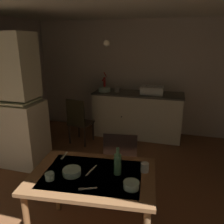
{
  "coord_description": "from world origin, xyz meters",
  "views": [
    {
      "loc": [
        0.95,
        -2.85,
        1.96
      ],
      "look_at": [
        0.16,
        -0.04,
        1.02
      ],
      "focal_mm": 36.24,
      "sensor_mm": 36.0,
      "label": 1
    }
  ],
  "objects_px": {
    "hutch_cabinet": "(9,106)",
    "serving_bowl_wide": "(131,185)",
    "glass_bottle": "(118,164)",
    "sink_basin": "(152,90)",
    "mixing_bowl_counter": "(104,90)",
    "chair_far_side": "(121,167)",
    "chair_by_counter": "(79,121)",
    "dining_table": "(93,183)",
    "teacup_cream": "(145,167)",
    "hand_pump": "(104,83)"
  },
  "relations": [
    {
      "from": "hutch_cabinet",
      "to": "serving_bowl_wide",
      "type": "height_order",
      "value": "hutch_cabinet"
    },
    {
      "from": "glass_bottle",
      "to": "sink_basin",
      "type": "bearing_deg",
      "value": 89.54
    },
    {
      "from": "serving_bowl_wide",
      "to": "mixing_bowl_counter",
      "type": "bearing_deg",
      "value": 111.83
    },
    {
      "from": "hutch_cabinet",
      "to": "sink_basin",
      "type": "distance_m",
      "value": 2.62
    },
    {
      "from": "mixing_bowl_counter",
      "to": "serving_bowl_wide",
      "type": "bearing_deg",
      "value": -68.17
    },
    {
      "from": "chair_far_side",
      "to": "chair_by_counter",
      "type": "xyz_separation_m",
      "value": [
        -1.17,
        1.43,
        -0.03
      ]
    },
    {
      "from": "dining_table",
      "to": "teacup_cream",
      "type": "height_order",
      "value": "teacup_cream"
    },
    {
      "from": "hutch_cabinet",
      "to": "chair_by_counter",
      "type": "height_order",
      "value": "hutch_cabinet"
    },
    {
      "from": "mixing_bowl_counter",
      "to": "serving_bowl_wide",
      "type": "distance_m",
      "value": 3.03
    },
    {
      "from": "mixing_bowl_counter",
      "to": "chair_far_side",
      "type": "height_order",
      "value": "mixing_bowl_counter"
    },
    {
      "from": "hand_pump",
      "to": "teacup_cream",
      "type": "distance_m",
      "value": 2.91
    },
    {
      "from": "sink_basin",
      "to": "glass_bottle",
      "type": "height_order",
      "value": "sink_basin"
    },
    {
      "from": "hand_pump",
      "to": "mixing_bowl_counter",
      "type": "bearing_deg",
      "value": -71.51
    },
    {
      "from": "hutch_cabinet",
      "to": "dining_table",
      "type": "distance_m",
      "value": 2.15
    },
    {
      "from": "chair_far_side",
      "to": "glass_bottle",
      "type": "height_order",
      "value": "glass_bottle"
    },
    {
      "from": "chair_by_counter",
      "to": "teacup_cream",
      "type": "height_order",
      "value": "chair_by_counter"
    },
    {
      "from": "hutch_cabinet",
      "to": "chair_far_side",
      "type": "xyz_separation_m",
      "value": [
        1.93,
        -0.5,
        -0.48
      ]
    },
    {
      "from": "chair_far_side",
      "to": "teacup_cream",
      "type": "relative_size",
      "value": 11.03
    },
    {
      "from": "serving_bowl_wide",
      "to": "chair_far_side",
      "type": "bearing_deg",
      "value": 110.06
    },
    {
      "from": "hutch_cabinet",
      "to": "sink_basin",
      "type": "xyz_separation_m",
      "value": [
        2.05,
        1.63,
        0.04
      ]
    },
    {
      "from": "serving_bowl_wide",
      "to": "teacup_cream",
      "type": "xyz_separation_m",
      "value": [
        0.07,
        0.28,
        0.01
      ]
    },
    {
      "from": "hand_pump",
      "to": "dining_table",
      "type": "relative_size",
      "value": 0.31
    },
    {
      "from": "chair_by_counter",
      "to": "dining_table",
      "type": "bearing_deg",
      "value": -62.87
    },
    {
      "from": "glass_bottle",
      "to": "hutch_cabinet",
      "type": "bearing_deg",
      "value": 152.64
    },
    {
      "from": "hutch_cabinet",
      "to": "sink_basin",
      "type": "height_order",
      "value": "hutch_cabinet"
    },
    {
      "from": "dining_table",
      "to": "serving_bowl_wide",
      "type": "distance_m",
      "value": 0.43
    },
    {
      "from": "mixing_bowl_counter",
      "to": "sink_basin",
      "type": "bearing_deg",
      "value": 2.92
    },
    {
      "from": "hutch_cabinet",
      "to": "sink_basin",
      "type": "relative_size",
      "value": 4.72
    },
    {
      "from": "sink_basin",
      "to": "dining_table",
      "type": "relative_size",
      "value": 0.35
    },
    {
      "from": "chair_far_side",
      "to": "serving_bowl_wide",
      "type": "height_order",
      "value": "chair_far_side"
    },
    {
      "from": "hutch_cabinet",
      "to": "glass_bottle",
      "type": "distance_m",
      "value": 2.29
    },
    {
      "from": "hutch_cabinet",
      "to": "dining_table",
      "type": "bearing_deg",
      "value": -31.75
    },
    {
      "from": "hutch_cabinet",
      "to": "glass_bottle",
      "type": "height_order",
      "value": "hutch_cabinet"
    },
    {
      "from": "chair_by_counter",
      "to": "teacup_cream",
      "type": "relative_size",
      "value": 10.47
    },
    {
      "from": "dining_table",
      "to": "chair_by_counter",
      "type": "height_order",
      "value": "chair_by_counter"
    },
    {
      "from": "glass_bottle",
      "to": "mixing_bowl_counter",
      "type": "bearing_deg",
      "value": 110.03
    },
    {
      "from": "sink_basin",
      "to": "serving_bowl_wide",
      "type": "bearing_deg",
      "value": -87.13
    },
    {
      "from": "chair_by_counter",
      "to": "serving_bowl_wide",
      "type": "relative_size",
      "value": 6.71
    },
    {
      "from": "mixing_bowl_counter",
      "to": "chair_far_side",
      "type": "bearing_deg",
      "value": -67.56
    },
    {
      "from": "hutch_cabinet",
      "to": "dining_table",
      "type": "relative_size",
      "value": 1.67
    },
    {
      "from": "mixing_bowl_counter",
      "to": "glass_bottle",
      "type": "bearing_deg",
      "value": -69.97
    },
    {
      "from": "dining_table",
      "to": "serving_bowl_wide",
      "type": "relative_size",
      "value": 9.16
    },
    {
      "from": "hand_pump",
      "to": "chair_by_counter",
      "type": "relative_size",
      "value": 0.43
    },
    {
      "from": "sink_basin",
      "to": "chair_by_counter",
      "type": "distance_m",
      "value": 1.57
    },
    {
      "from": "mixing_bowl_counter",
      "to": "chair_by_counter",
      "type": "relative_size",
      "value": 0.27
    },
    {
      "from": "chair_far_side",
      "to": "sink_basin",
      "type": "bearing_deg",
      "value": 86.77
    },
    {
      "from": "sink_basin",
      "to": "teacup_cream",
      "type": "height_order",
      "value": "sink_basin"
    },
    {
      "from": "sink_basin",
      "to": "dining_table",
      "type": "bearing_deg",
      "value": -95.17
    },
    {
      "from": "dining_table",
      "to": "sink_basin",
      "type": "bearing_deg",
      "value": 84.83
    },
    {
      "from": "hutch_cabinet",
      "to": "hand_pump",
      "type": "bearing_deg",
      "value": 58.14
    }
  ]
}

